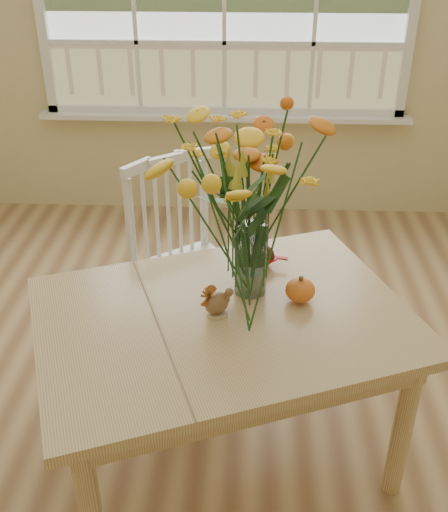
{
  "coord_description": "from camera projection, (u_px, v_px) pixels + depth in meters",
  "views": [
    {
      "loc": [
        0.18,
        -1.65,
        1.88
      ],
      "look_at": [
        0.1,
        0.04,
        0.89
      ],
      "focal_mm": 42.0,
      "sensor_mm": 36.0,
      "label": 1
    }
  ],
  "objects": [
    {
      "name": "turkey_figurine",
      "position": [
        217.0,
        303.0,
        2.03
      ],
      "size": [
        0.11,
        0.11,
        0.12
      ],
      "rotation": [
        0.0,
        0.0,
        0.79
      ],
      "color": "#CCB78C",
      "rests_on": "dining_table"
    },
    {
      "name": "dark_gourd",
      "position": [
        263.0,
        256.0,
        2.31
      ],
      "size": [
        0.13,
        0.09,
        0.08
      ],
      "color": "#38160F",
      "rests_on": "dining_table"
    },
    {
      "name": "wall_back",
      "position": [
        225.0,
        7.0,
        3.64
      ],
      "size": [
        4.0,
        0.02,
        2.7
      ],
      "primitive_type": "cube",
      "color": "beige",
      "rests_on": "floor"
    },
    {
      "name": "windsor_chair",
      "position": [
        181.0,
        253.0,
        2.7
      ],
      "size": [
        0.6,
        0.6,
        0.94
      ],
      "rotation": [
        0.0,
        0.0,
        0.66
      ],
      "color": "white",
      "rests_on": "floor"
    },
    {
      "name": "floor",
      "position": [
        198.0,
        454.0,
        2.38
      ],
      "size": [
        4.0,
        4.5,
        0.01
      ],
      "primitive_type": "cube",
      "color": "#8E6845",
      "rests_on": "ground"
    },
    {
      "name": "dining_table",
      "position": [
        224.0,
        335.0,
        2.1
      ],
      "size": [
        1.5,
        1.29,
        0.67
      ],
      "rotation": [
        0.0,
        0.0,
        0.37
      ],
      "color": "tan",
      "rests_on": "floor"
    },
    {
      "name": "flower_vase",
      "position": [
        252.0,
        192.0,
        1.98
      ],
      "size": [
        0.55,
        0.55,
        0.65
      ],
      "color": "white",
      "rests_on": "dining_table"
    },
    {
      "name": "pumpkin",
      "position": [
        300.0,
        291.0,
        2.1
      ],
      "size": [
        0.11,
        0.11,
        0.08
      ],
      "primitive_type": "ellipsoid",
      "color": "orange",
      "rests_on": "dining_table"
    }
  ]
}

